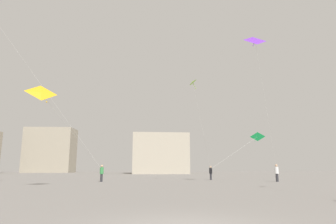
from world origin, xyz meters
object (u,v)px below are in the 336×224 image
person_in_black (211,172)px  kite_violet_delta (255,43)px  building_centre_hall (50,150)px  person_in_green (102,172)px  kite_lime_diamond (193,83)px  kite_amber_delta (43,95)px  building_right_hall (159,154)px  person_in_white (277,172)px  kite_emerald_delta (257,137)px

person_in_black → kite_violet_delta: kite_violet_delta is taller
building_centre_hall → person_in_black: bearing=-55.2°
person_in_green → kite_lime_diamond: bearing=117.6°
person_in_black → building_centre_hall: 74.89m
kite_amber_delta → building_centre_hall: bearing=109.9°
person_in_green → building_right_hall: bearing=-152.9°
kite_lime_diamond → building_right_hall: (-3.91, 48.38, -5.40)m
person_in_white → building_right_hall: size_ratio=0.12×
person_in_black → kite_amber_delta: bearing=15.4°
person_in_white → kite_violet_delta: bearing=82.7°
person_in_black → building_right_hall: 43.29m
person_in_black → building_centre_hall: bearing=-87.6°
person_in_black → kite_emerald_delta: kite_emerald_delta is taller
kite_violet_delta → kite_emerald_delta: size_ratio=1.32×
person_in_white → kite_amber_delta: 24.11m
person_in_white → kite_emerald_delta: bearing=-77.1°
person_in_black → person_in_green: size_ratio=0.95×
kite_amber_delta → kite_lime_diamond: bearing=40.7°
person_in_white → person_in_green: person_in_white is taller
kite_amber_delta → building_centre_hall: 82.24m
person_in_white → building_centre_hall: 82.56m
person_in_white → kite_emerald_delta: (1.98, 11.76, 4.95)m
person_in_white → building_right_hall: bearing=-52.5°
person_in_white → building_centre_hall: building_centre_hall is taller
kite_violet_delta → kite_lime_diamond: (-5.23, 5.55, -2.28)m
building_right_hall → kite_violet_delta: bearing=-80.4°
kite_lime_diamond → building_right_hall: 48.84m
person_in_black → kite_emerald_delta: (8.18, 6.73, 5.03)m
kite_violet_delta → building_right_hall: (-9.14, 53.93, -7.68)m
kite_violet_delta → kite_lime_diamond: 7.96m
kite_violet_delta → kite_amber_delta: bearing=-164.7°
kite_emerald_delta → person_in_white: bearing=-99.6°
kite_lime_diamond → building_centre_hall: building_centre_hall is taller
kite_violet_delta → kite_amber_delta: 18.81m
person_in_black → kite_lime_diamond: 11.50m
building_right_hall → building_centre_hall: bearing=152.5°
kite_emerald_delta → kite_violet_delta: bearing=-107.2°
person_in_white → kite_emerald_delta: size_ratio=0.20×
kite_violet_delta → building_centre_hall: 85.71m
kite_violet_delta → building_right_hall: bearing=99.6°
kite_lime_diamond → building_right_hall: bearing=94.6°
kite_emerald_delta → building_centre_hall: building_centre_hall is taller
person_in_green → kite_emerald_delta: size_ratio=0.19×
person_in_white → person_in_black: size_ratio=1.08×
kite_amber_delta → building_right_hall: building_right_hall is taller
building_centre_hall → kite_lime_diamond: bearing=-59.3°
kite_emerald_delta → kite_amber_delta: bearing=-135.0°
kite_lime_diamond → building_centre_hall: (-39.91, 67.10, -3.31)m
building_centre_hall → building_right_hall: 40.63m
person_in_black → building_centre_hall: building_centre_hall is taller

